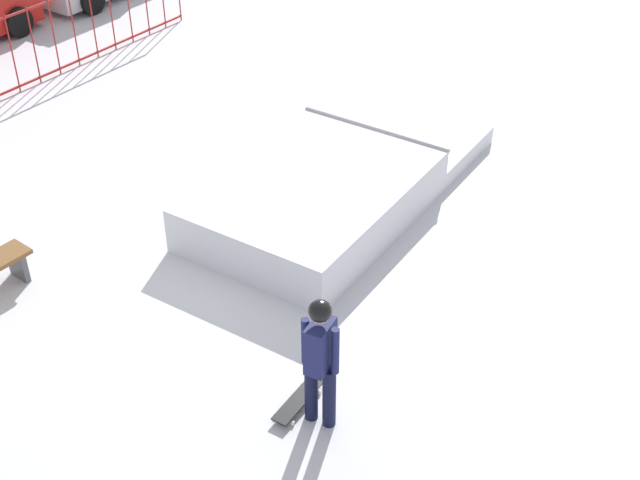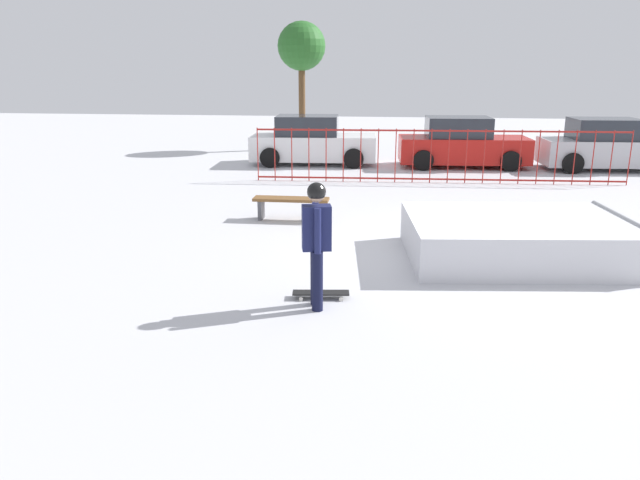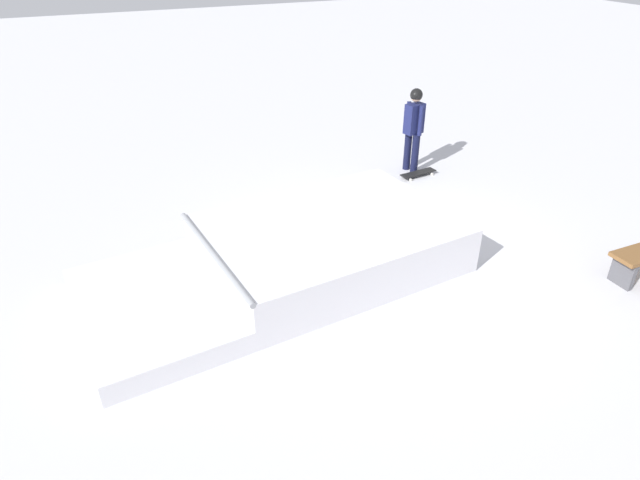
{
  "view_description": "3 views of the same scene",
  "coord_description": "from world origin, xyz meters",
  "px_view_note": "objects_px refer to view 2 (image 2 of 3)",
  "views": [
    {
      "loc": [
        -7.56,
        -7.11,
        7.43
      ],
      "look_at": [
        -0.46,
        -1.38,
        0.9
      ],
      "focal_mm": 49.63,
      "sensor_mm": 36.0,
      "label": 1
    },
    {
      "loc": [
        -1.16,
        -10.47,
        3.16
      ],
      "look_at": [
        -2.12,
        -2.94,
        1.0
      ],
      "focal_mm": 34.31,
      "sensor_mm": 36.0,
      "label": 2
    },
    {
      "loc": [
        3.83,
        6.2,
        4.51
      ],
      "look_at": [
        1.14,
        0.07,
        0.6
      ],
      "focal_mm": 30.5,
      "sensor_mm": 36.0,
      "label": 3
    }
  ],
  "objects_px": {
    "parked_car_red": "(462,144)",
    "distant_tree": "(302,48)",
    "park_bench": "(291,203)",
    "parked_car_white": "(312,142)",
    "skater": "(317,236)",
    "parked_car_silver": "(608,147)",
    "skateboard": "(321,293)",
    "skate_ramp": "(544,241)"
  },
  "relations": [
    {
      "from": "parked_car_red",
      "to": "parked_car_silver",
      "type": "height_order",
      "value": "same"
    },
    {
      "from": "skateboard",
      "to": "parked_car_white",
      "type": "distance_m",
      "value": 12.4
    },
    {
      "from": "parked_car_red",
      "to": "distant_tree",
      "type": "distance_m",
      "value": 7.62
    },
    {
      "from": "skater",
      "to": "distant_tree",
      "type": "height_order",
      "value": "distant_tree"
    },
    {
      "from": "distant_tree",
      "to": "park_bench",
      "type": "bearing_deg",
      "value": -82.31
    },
    {
      "from": "park_bench",
      "to": "parked_car_red",
      "type": "distance_m",
      "value": 8.91
    },
    {
      "from": "park_bench",
      "to": "parked_car_red",
      "type": "xyz_separation_m",
      "value": [
        4.26,
        7.82,
        0.37
      ]
    },
    {
      "from": "skater",
      "to": "parked_car_red",
      "type": "bearing_deg",
      "value": -116.24
    },
    {
      "from": "skate_ramp",
      "to": "park_bench",
      "type": "relative_size",
      "value": 3.53
    },
    {
      "from": "distant_tree",
      "to": "skate_ramp",
      "type": "bearing_deg",
      "value": -65.45
    },
    {
      "from": "skate_ramp",
      "to": "parked_car_white",
      "type": "height_order",
      "value": "parked_car_white"
    },
    {
      "from": "park_bench",
      "to": "distant_tree",
      "type": "distance_m",
      "value": 12.22
    },
    {
      "from": "skateboard",
      "to": "parked_car_white",
      "type": "relative_size",
      "value": 0.19
    },
    {
      "from": "skate_ramp",
      "to": "parked_car_silver",
      "type": "xyz_separation_m",
      "value": [
        4.04,
        9.94,
        0.41
      ]
    },
    {
      "from": "skater",
      "to": "parked_car_white",
      "type": "relative_size",
      "value": 0.41
    },
    {
      "from": "parked_car_red",
      "to": "distant_tree",
      "type": "height_order",
      "value": "distant_tree"
    },
    {
      "from": "skate_ramp",
      "to": "skater",
      "type": "distance_m",
      "value": 4.47
    },
    {
      "from": "parked_car_red",
      "to": "park_bench",
      "type": "bearing_deg",
      "value": -122.0
    },
    {
      "from": "park_bench",
      "to": "parked_car_red",
      "type": "relative_size",
      "value": 0.38
    },
    {
      "from": "skater",
      "to": "skateboard",
      "type": "xyz_separation_m",
      "value": [
        0.01,
        0.34,
        -0.93
      ]
    },
    {
      "from": "parked_car_white",
      "to": "parked_car_red",
      "type": "bearing_deg",
      "value": -3.09
    },
    {
      "from": "skateboard",
      "to": "park_bench",
      "type": "relative_size",
      "value": 0.51
    },
    {
      "from": "parked_car_silver",
      "to": "distant_tree",
      "type": "height_order",
      "value": "distant_tree"
    },
    {
      "from": "skate_ramp",
      "to": "skateboard",
      "type": "distance_m",
      "value": 4.22
    },
    {
      "from": "skate_ramp",
      "to": "skateboard",
      "type": "relative_size",
      "value": 6.91
    },
    {
      "from": "park_bench",
      "to": "parked_car_red",
      "type": "height_order",
      "value": "parked_car_red"
    },
    {
      "from": "park_bench",
      "to": "parked_car_silver",
      "type": "bearing_deg",
      "value": 41.59
    },
    {
      "from": "parked_car_white",
      "to": "distant_tree",
      "type": "height_order",
      "value": "distant_tree"
    },
    {
      "from": "skater",
      "to": "distant_tree",
      "type": "bearing_deg",
      "value": -93.02
    },
    {
      "from": "park_bench",
      "to": "parked_car_silver",
      "type": "distance_m",
      "value": 11.72
    },
    {
      "from": "skateboard",
      "to": "parked_car_red",
      "type": "height_order",
      "value": "parked_car_red"
    },
    {
      "from": "skateboard",
      "to": "parked_car_silver",
      "type": "bearing_deg",
      "value": -128.52
    },
    {
      "from": "skate_ramp",
      "to": "skater",
      "type": "relative_size",
      "value": 3.28
    },
    {
      "from": "parked_car_white",
      "to": "parked_car_silver",
      "type": "relative_size",
      "value": 1.0
    },
    {
      "from": "parked_car_red",
      "to": "parked_car_silver",
      "type": "relative_size",
      "value": 1.0
    },
    {
      "from": "skateboard",
      "to": "parked_car_silver",
      "type": "xyz_separation_m",
      "value": [
        7.56,
        12.25,
        0.65
      ]
    },
    {
      "from": "skateboard",
      "to": "parked_car_white",
      "type": "bearing_deg",
      "value": -88.29
    },
    {
      "from": "parked_car_red",
      "to": "parked_car_silver",
      "type": "xyz_separation_m",
      "value": [
        4.5,
        -0.04,
        0.0
      ]
    },
    {
      "from": "parked_car_white",
      "to": "distant_tree",
      "type": "xyz_separation_m",
      "value": [
        -0.93,
        3.84,
        3.11
      ]
    },
    {
      "from": "parked_car_silver",
      "to": "park_bench",
      "type": "bearing_deg",
      "value": -141.6
    },
    {
      "from": "park_bench",
      "to": "parked_car_white",
      "type": "height_order",
      "value": "parked_car_white"
    },
    {
      "from": "skate_ramp",
      "to": "parked_car_silver",
      "type": "height_order",
      "value": "parked_car_silver"
    }
  ]
}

